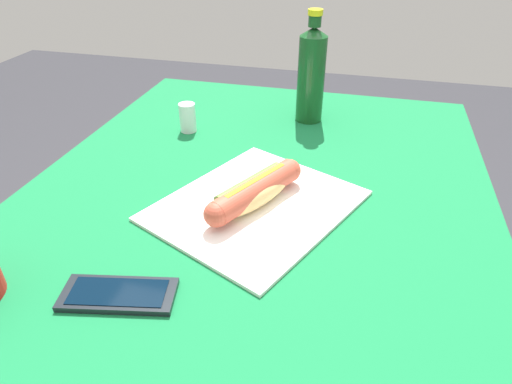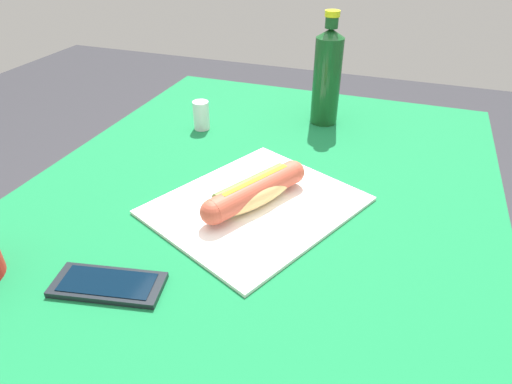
% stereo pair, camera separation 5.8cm
% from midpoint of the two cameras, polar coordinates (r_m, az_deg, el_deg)
% --- Properties ---
extents(dining_table, '(1.00, 0.83, 0.74)m').
position_cam_midpoint_polar(dining_table, '(0.91, 2.76, -6.93)').
color(dining_table, brown).
rests_on(dining_table, ground).
extents(paper_wrapper, '(0.40, 0.38, 0.01)m').
position_cam_midpoint_polar(paper_wrapper, '(0.75, 2.21, -1.79)').
color(paper_wrapper, white).
rests_on(paper_wrapper, dining_table).
extents(hot_dog, '(0.20, 0.12, 0.05)m').
position_cam_midpoint_polar(hot_dog, '(0.74, 2.20, 0.09)').
color(hot_dog, '#E5BC75').
rests_on(hot_dog, paper_wrapper).
extents(cell_phone, '(0.09, 0.16, 0.01)m').
position_cam_midpoint_polar(cell_phone, '(0.63, -15.87, -11.41)').
color(cell_phone, black).
rests_on(cell_phone, dining_table).
extents(soda_bottle, '(0.06, 0.06, 0.25)m').
position_cam_midpoint_polar(soda_bottle, '(1.04, 10.73, 14.41)').
color(soda_bottle, '#14471E').
rests_on(soda_bottle, dining_table).
extents(salt_shaker, '(0.04, 0.04, 0.06)m').
position_cam_midpoint_polar(salt_shaker, '(1.02, -5.39, 9.72)').
color(salt_shaker, silver).
rests_on(salt_shaker, dining_table).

